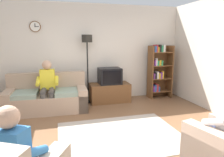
{
  "coord_description": "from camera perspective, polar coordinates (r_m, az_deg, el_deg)",
  "views": [
    {
      "loc": [
        -0.77,
        -3.13,
        1.71
      ],
      "look_at": [
        0.37,
        1.09,
        0.88
      ],
      "focal_mm": 32.68,
      "sensor_mm": 36.0,
      "label": 1
    }
  ],
  "objects": [
    {
      "name": "person_on_couch",
      "position": [
        5.06,
        -17.6,
        -1.33
      ],
      "size": [
        0.52,
        0.54,
        1.24
      ],
      "color": "yellow",
      "rests_on": "ground_plane"
    },
    {
      "name": "bookshelf",
      "position": [
        6.24,
        12.86,
        2.37
      ],
      "size": [
        0.68,
        0.36,
        1.58
      ],
      "color": "brown",
      "rests_on": "ground_plane"
    },
    {
      "name": "area_rug",
      "position": [
        3.86,
        2.35,
        -15.53
      ],
      "size": [
        2.2,
        1.7,
        0.01
      ],
      "primitive_type": "cube",
      "color": "#AD9E8E",
      "rests_on": "ground_plane"
    },
    {
      "name": "person_in_left_armchair",
      "position": [
        2.36,
        -24.91,
        -18.23
      ],
      "size": [
        0.61,
        0.63,
        1.12
      ],
      "color": "#3372B2",
      "rests_on": "ground_plane"
    },
    {
      "name": "tv",
      "position": [
        5.62,
        -0.63,
        0.74
      ],
      "size": [
        0.6,
        0.49,
        0.44
      ],
      "color": "black",
      "rests_on": "tv_stand"
    },
    {
      "name": "back_wall_assembly",
      "position": [
        5.85,
        -7.63,
        7.1
      ],
      "size": [
        6.2,
        0.17,
        2.7
      ],
      "color": "silver",
      "rests_on": "ground_plane"
    },
    {
      "name": "ground_plane",
      "position": [
        3.65,
        -1.25,
        -17.23
      ],
      "size": [
        12.0,
        12.0,
        0.0
      ],
      "primitive_type": "plane",
      "color": "brown"
    },
    {
      "name": "couch",
      "position": [
        5.25,
        -17.69,
        -5.23
      ],
      "size": [
        1.93,
        0.94,
        0.9
      ],
      "color": "tan",
      "rests_on": "ground_plane"
    },
    {
      "name": "tv_stand",
      "position": [
        5.74,
        -0.68,
        -3.93
      ],
      "size": [
        1.1,
        0.56,
        0.52
      ],
      "color": "brown",
      "rests_on": "ground_plane"
    },
    {
      "name": "floor_lamp",
      "position": [
        5.54,
        -6.95,
        7.95
      ],
      "size": [
        0.28,
        0.28,
        1.85
      ],
      "color": "black",
      "rests_on": "ground_plane"
    },
    {
      "name": "person_in_right_armchair",
      "position": [
        3.25,
        28.81,
        -10.53
      ],
      "size": [
        0.57,
        0.59,
        1.12
      ],
      "color": "silver",
      "rests_on": "ground_plane"
    }
  ]
}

